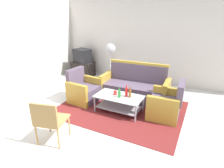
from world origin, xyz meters
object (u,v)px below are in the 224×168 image
armchair_right (166,105)px  cup (115,93)px  coffee_table (119,101)px  couch (135,88)px  television (83,56)px  wicker_chair (49,119)px  armchair_left (84,91)px  bottle_red (126,92)px  tv_stand (83,69)px  bottle_brown (130,93)px  bottle_green (119,94)px  pedestal_fan (110,51)px

armchair_right → cup: bearing=99.5°
cup → coffee_table: bearing=-14.2°
couch → television: size_ratio=2.65×
wicker_chair → couch: bearing=61.2°
armchair_left → wicker_chair: 1.81m
bottle_red → tv_stand: bottle_red is taller
armchair_left → tv_stand: armchair_left is taller
cup → tv_stand: bearing=139.9°
bottle_red → wicker_chair: wicker_chair is taller
coffee_table → television: (-2.40, 1.96, 0.49)m
bottle_brown → coffee_table: bearing=-166.8°
bottle_green → tv_stand: bearing=140.4°
couch → bottle_red: (0.10, -0.82, 0.20)m
bottle_red → pedestal_fan: size_ratio=0.22×
couch → armchair_right: couch is taller
bottle_red → wicker_chair: size_ratio=0.33×
armchair_left → bottle_green: 1.16m
bottle_red → armchair_left: bearing=176.4°
armchair_left → bottle_green: armchair_left is taller
armchair_left → tv_stand: 2.24m
bottle_green → television: 3.17m
pedestal_fan → wicker_chair: (0.68, -3.60, -0.52)m
armchair_right → bottle_brown: armchair_right is taller
bottle_green → cup: size_ratio=2.37×
bottle_red → bottle_green: bearing=-135.4°
bottle_green → wicker_chair: (-0.63, -1.53, -0.01)m
coffee_table → bottle_green: size_ratio=4.64×
couch → cup: couch is taller
couch → armchair_left: couch is taller
couch → television: bearing=-26.2°
bottle_green → cup: bearing=149.3°
couch → coffee_table: size_ratio=1.66×
bottle_green → couch: bearing=88.4°
couch → bottle_red: couch is taller
pedestal_fan → wicker_chair: pedestal_fan is taller
bottle_brown → couch: bearing=102.5°
television → pedestal_fan: pedestal_fan is taller
armchair_left → pedestal_fan: (-0.19, 1.87, 0.73)m
couch → bottle_brown: 0.87m
armchair_left → pedestal_fan: size_ratio=0.67×
coffee_table → bottle_red: (0.16, 0.06, 0.24)m
bottle_green → pedestal_fan: 2.50m
tv_stand → television: (0.00, 0.00, 0.50)m
bottle_red → bottle_brown: bearing=-2.0°
armchair_left → pedestal_fan: 2.01m
couch → coffee_table: couch is taller
couch → pedestal_fan: 1.88m
cup → pedestal_fan: (-1.16, 1.98, 0.55)m
armchair_right → cup: armchair_right is taller
cup → television: bearing=139.8°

